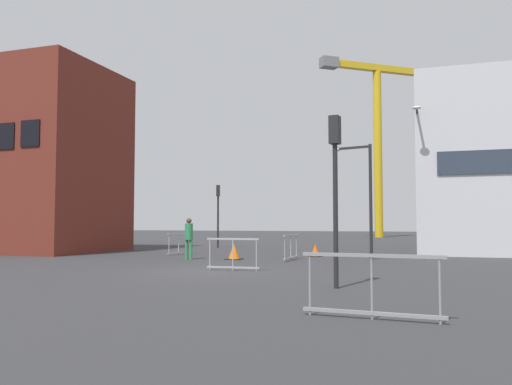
{
  "coord_description": "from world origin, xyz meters",
  "views": [
    {
      "loc": [
        6.68,
        -15.64,
        1.6
      ],
      "look_at": [
        0.0,
        4.85,
        2.86
      ],
      "focal_mm": 36.23,
      "sensor_mm": 36.0,
      "label": 1
    }
  ],
  "objects": [
    {
      "name": "safety_barrier_rear",
      "position": [
        5.83,
        -6.85,
        0.56
      ],
      "size": [
        2.37,
        0.26,
        1.08
      ],
      "color": "gray",
      "rests_on": "ground"
    },
    {
      "name": "streetlamp_short",
      "position": [
        4.18,
        7.36,
        3.12
      ],
      "size": [
        1.84,
        0.59,
        5.04
      ],
      "color": "#232326",
      "rests_on": "ground"
    },
    {
      "name": "streetlamp_tall",
      "position": [
        6.44,
        10.63,
        4.21
      ],
      "size": [
        0.44,
        2.12,
        7.01
      ],
      "color": "black",
      "rests_on": "ground"
    },
    {
      "name": "brick_building",
      "position": [
        -13.52,
        7.86,
        5.05
      ],
      "size": [
        7.52,
        6.99,
        10.09
      ],
      "color": "maroon",
      "rests_on": "ground"
    },
    {
      "name": "safety_barrier_left_run",
      "position": [
        -4.99,
        7.7,
        0.56
      ],
      "size": [
        0.3,
        1.8,
        1.08
      ],
      "color": "#B2B5BA",
      "rests_on": "ground"
    },
    {
      "name": "pedestrian_walking",
      "position": [
        -3.08,
        4.86,
        1.05
      ],
      "size": [
        0.34,
        0.34,
        1.79
      ],
      "color": "#2D844C",
      "rests_on": "ground"
    },
    {
      "name": "construction_crane",
      "position": [
        2.47,
        42.07,
        13.25
      ],
      "size": [
        15.85,
        12.35,
        19.17
      ],
      "color": "gold",
      "rests_on": "ground"
    },
    {
      "name": "safety_barrier_right_run",
      "position": [
        0.57,
        0.6,
        0.56
      ],
      "size": [
        1.82,
        0.15,
        1.08
      ],
      "color": "#9EA0A5",
      "rests_on": "ground"
    },
    {
      "name": "traffic_cone_striped",
      "position": [
        -1.21,
        5.46,
        0.32
      ],
      "size": [
        0.68,
        0.68,
        0.69
      ],
      "color": "black",
      "rests_on": "ground"
    },
    {
      "name": "ground",
      "position": [
        0.0,
        0.0,
        0.0
      ],
      "size": [
        160.0,
        160.0,
        0.0
      ],
      "primitive_type": "plane",
      "color": "#333335"
    },
    {
      "name": "traffic_light_far",
      "position": [
        -5.81,
        14.87,
        2.68
      ],
      "size": [
        0.33,
        0.39,
        3.99
      ],
      "color": "#232326",
      "rests_on": "ground"
    },
    {
      "name": "safety_barrier_front",
      "position": [
        1.25,
        5.79,
        0.56
      ],
      "size": [
        0.07,
        2.3,
        1.08
      ],
      "color": "#9EA0A5",
      "rests_on": "ground"
    },
    {
      "name": "traffic_cone_on_verge",
      "position": [
        1.78,
        8.4,
        0.28
      ],
      "size": [
        0.59,
        0.59,
        0.59
      ],
      "color": "black",
      "rests_on": "ground"
    },
    {
      "name": "traffic_light_verge",
      "position": [
        4.62,
        -3.0,
        2.83
      ],
      "size": [
        0.28,
        0.38,
        4.24
      ],
      "color": "#232326",
      "rests_on": "ground"
    }
  ]
}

